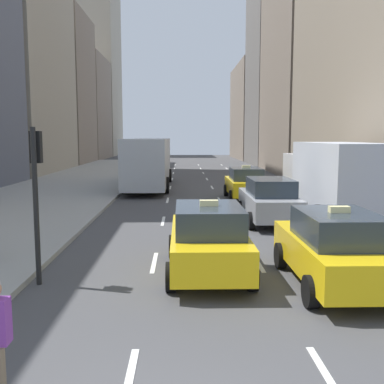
% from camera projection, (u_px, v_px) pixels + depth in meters
% --- Properties ---
extents(sidewalk_left, '(8.00, 66.00, 0.15)m').
position_uv_depth(sidewalk_left, '(72.00, 185.00, 30.81)').
color(sidewalk_left, '#9E9E99').
rests_on(sidewalk_left, ground).
extents(lane_markings, '(5.72, 56.00, 0.01)m').
position_uv_depth(lane_markings, '(215.00, 193.00, 27.08)').
color(lane_markings, white).
rests_on(lane_markings, ground).
extents(building_row_left, '(6.00, 86.11, 34.38)m').
position_uv_depth(building_row_left, '(41.00, 47.00, 46.70)').
color(building_row_left, '#A89E89').
rests_on(building_row_left, ground).
extents(building_row_right, '(6.00, 75.25, 34.89)m').
position_uv_depth(building_row_right, '(325.00, 4.00, 35.51)').
color(building_row_right, slate).
rests_on(building_row_right, ground).
extents(taxi_lead, '(2.02, 4.40, 1.87)m').
position_uv_depth(taxi_lead, '(208.00, 239.00, 11.08)').
color(taxi_lead, yellow).
rests_on(taxi_lead, ground).
extents(taxi_second, '(2.02, 4.40, 1.87)m').
position_uv_depth(taxi_second, '(245.00, 183.00, 24.24)').
color(taxi_second, yellow).
rests_on(taxi_second, ground).
extents(taxi_third, '(2.02, 4.40, 1.87)m').
position_uv_depth(taxi_third, '(335.00, 248.00, 10.14)').
color(taxi_third, yellow).
rests_on(taxi_third, ground).
extents(sedan_black_near, '(2.02, 4.62, 1.77)m').
position_uv_depth(sedan_black_near, '(269.00, 200.00, 17.69)').
color(sedan_black_near, '#9EA0A5').
rests_on(sedan_black_near, ground).
extents(city_bus, '(2.80, 11.61, 3.25)m').
position_uv_depth(city_bus, '(149.00, 161.00, 29.86)').
color(city_bus, '#B7BCC1').
rests_on(city_bus, ground).
extents(box_truck, '(2.58, 8.40, 3.15)m').
position_uv_depth(box_truck, '(332.00, 177.00, 18.62)').
color(box_truck, silver).
rests_on(box_truck, ground).
extents(traffic_light_pole, '(0.24, 0.42, 3.60)m').
position_uv_depth(traffic_light_pole, '(36.00, 180.00, 10.15)').
color(traffic_light_pole, black).
rests_on(traffic_light_pole, ground).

